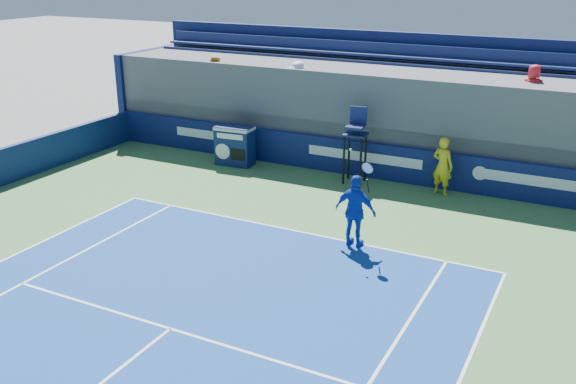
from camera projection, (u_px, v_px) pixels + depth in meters
The scene contains 6 objects.
ball_person at pixel (443, 166), 19.65m from camera, with size 0.67×0.44×1.83m, color gold.
back_hoarding at pixel (364, 159), 21.41m from camera, with size 20.40×0.21×1.20m.
match_clock at pixel (235, 145), 22.62m from camera, with size 1.37×0.82×1.40m.
umpire_chair at pixel (356, 137), 20.55m from camera, with size 0.76×0.76×2.48m.
tennis_player at pixel (356, 211), 16.07m from camera, with size 1.13×0.54×2.57m.
stadium_seating at pixel (386, 111), 22.71m from camera, with size 21.00×4.05×4.40m.
Camera 1 is at (7.09, -2.31, 6.89)m, focal length 40.00 mm.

